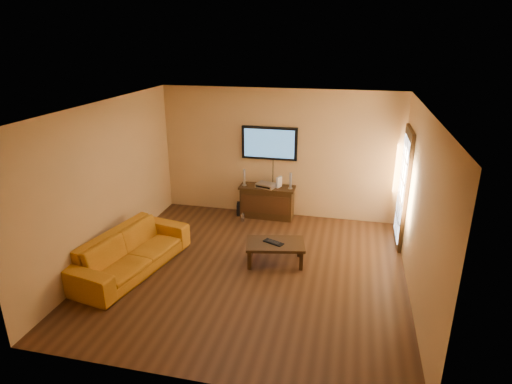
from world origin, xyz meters
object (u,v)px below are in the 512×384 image
(speaker_right, at_px, (290,181))
(keyboard, at_px, (273,242))
(media_console, at_px, (267,202))
(av_receiver, at_px, (266,185))
(sofa, at_px, (130,246))
(speaker_left, at_px, (244,178))
(coffee_table, at_px, (275,245))
(subwoofer, at_px, (243,209))
(bottle, at_px, (243,217))
(television, at_px, (269,143))
(game_console, at_px, (279,182))

(speaker_right, height_order, keyboard, speaker_right)
(media_console, xyz_separation_m, av_receiver, (-0.02, -0.04, 0.38))
(sofa, height_order, speaker_left, speaker_left)
(coffee_table, relative_size, speaker_right, 3.16)
(media_console, bearing_deg, keyboard, -75.28)
(subwoofer, height_order, bottle, subwoofer)
(media_console, height_order, sofa, sofa)
(subwoofer, distance_m, keyboard, 2.21)
(keyboard, bearing_deg, television, 103.48)
(sofa, bearing_deg, subwoofer, -13.34)
(television, bearing_deg, keyboard, -76.52)
(media_console, height_order, bottle, media_console)
(av_receiver, bearing_deg, keyboard, -56.94)
(media_console, height_order, subwoofer, media_console)
(coffee_table, distance_m, game_console, 2.01)
(television, distance_m, av_receiver, 0.88)
(speaker_left, distance_m, av_receiver, 0.49)
(coffee_table, xyz_separation_m, subwoofer, (-1.08, 1.92, -0.20))
(speaker_left, relative_size, speaker_right, 1.05)
(coffee_table, relative_size, sofa, 0.48)
(speaker_right, relative_size, keyboard, 0.90)
(av_receiver, distance_m, game_console, 0.28)
(keyboard, bearing_deg, av_receiver, 105.47)
(speaker_left, bearing_deg, bottle, -81.70)
(av_receiver, bearing_deg, speaker_right, 21.38)
(av_receiver, relative_size, subwoofer, 1.52)
(game_console, bearing_deg, bottle, -128.63)
(av_receiver, bearing_deg, media_console, 87.34)
(television, bearing_deg, subwoofer, -161.77)
(game_console, bearing_deg, speaker_right, 14.37)
(speaker_left, xyz_separation_m, bottle, (0.05, -0.34, -0.76))
(television, height_order, speaker_left, television)
(media_console, relative_size, game_console, 5.11)
(bottle, distance_m, keyboard, 1.84)
(speaker_right, bearing_deg, speaker_left, -178.62)
(speaker_right, bearing_deg, media_console, 179.04)
(television, relative_size, bottle, 5.88)
(sofa, bearing_deg, keyboard, -60.83)
(av_receiver, bearing_deg, game_console, 31.28)
(speaker_right, bearing_deg, sofa, -130.26)
(media_console, bearing_deg, bottle, -139.83)
(speaker_right, height_order, av_receiver, speaker_right)
(speaker_left, bearing_deg, coffee_table, -61.34)
(sofa, bearing_deg, speaker_right, -29.14)
(media_console, xyz_separation_m, speaker_right, (0.49, -0.01, 0.50))
(bottle, bearing_deg, sofa, -119.84)
(sofa, xyz_separation_m, av_receiver, (1.74, 2.62, 0.29))
(av_receiver, bearing_deg, speaker_left, -163.62)
(coffee_table, bearing_deg, media_console, 105.66)
(sofa, bearing_deg, game_console, -25.62)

